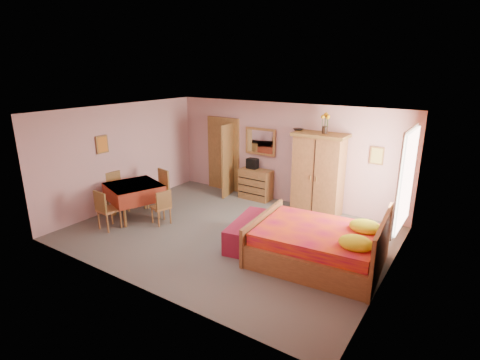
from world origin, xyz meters
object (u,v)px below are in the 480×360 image
Objects in this scene: chest_of_drawers at (256,184)px; dining_table at (135,201)px; wardrobe at (318,174)px; sunflower_vase at (325,123)px; chair_south at (109,209)px; chair_north at (157,190)px; bed at (318,235)px; chair_west at (117,193)px; stereo at (252,163)px; chair_east at (161,207)px; wall_mirror at (260,141)px; floor_lamp at (296,169)px; bench at (249,231)px.

chest_of_drawers is 3.21m from dining_table.
sunflower_vase is (0.09, 0.01, 1.23)m from wardrobe.
chair_south is 1.47m from chair_north.
bed reaches higher than chest_of_drawers.
chest_of_drawers is 3.58m from chair_west.
chair_north is at bearing -129.29° from chest_of_drawers.
chest_of_drawers is at bearing -21.37° from stereo.
wardrobe is at bearing -30.25° from chair_east.
floor_lamp is at bearing -6.01° from wall_mirror.
bed is 2.33× the size of chair_north.
dining_table is (-1.56, -2.77, -0.54)m from stereo.
dining_table is 1.25× the size of chair_south.
chair_east is (0.75, -0.63, -0.09)m from chair_north.
bed reaches higher than bench.
stereo is 3.56m from chair_west.
chair_south is at bearing -135.32° from wardrobe.
chair_south is (-2.95, -1.12, 0.21)m from bench.
chair_north reaches higher than chair_west.
dining_table reaches higher than bench.
stereo is at bearing 70.67° from chair_south.
sunflower_vase reaches higher than chair_north.
chair_south is 0.93× the size of chair_west.
wardrobe is 1.76× the size of dining_table.
bench is at bearing -102.41° from wardrobe.
chair_south is at bearing 154.39° from chair_east.
chair_west is (-0.69, 0.79, 0.04)m from chair_south.
chair_east is (-2.20, -0.28, 0.16)m from bench.
chest_of_drawers is 2.80m from chair_east.
chair_west reaches higher than chair_south.
floor_lamp is 4.03m from dining_table.
chest_of_drawers is 1.29m from floor_lamp.
bed reaches higher than dining_table.
bench is at bearing 24.88° from chair_south.
floor_lamp reaches higher than bench.
wall_mirror is 0.45× the size of floor_lamp.
bed is (0.85, -2.27, -1.69)m from sunflower_vase.
wall_mirror is 0.94× the size of chair_west.
chair_west is (-3.64, -0.33, 0.24)m from bench.
sunflower_vase is 4.22m from chair_east.
floor_lamp reaches higher than bed.
wardrobe is 4.93m from chair_west.
sunflower_vase is 3.09m from bench.
chair_east is at bearing 152.56° from chair_north.
floor_lamp is 2.06× the size of chair_west.
chair_south is 1.05m from chair_west.
dining_table is 0.76m from chair_south.
chair_south is (0.03, -0.76, 0.04)m from dining_table.
wardrobe is 4.42m from dining_table.
bench is 3.16m from chair_south.
wall_mirror is at bearing 116.36° from bench.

